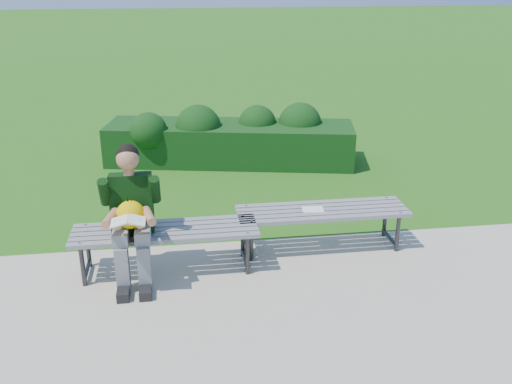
% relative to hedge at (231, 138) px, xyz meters
% --- Properties ---
extents(ground, '(80.00, 80.00, 0.00)m').
position_rel_hedge_xyz_m(ground, '(-0.51, -2.84, -0.39)').
color(ground, '#157117').
rests_on(ground, ground).
extents(walkway, '(30.00, 3.50, 0.02)m').
position_rel_hedge_xyz_m(walkway, '(-0.51, -4.59, -0.38)').
color(walkway, '#A69F8C').
rests_on(walkway, ground).
extents(hedge, '(3.88, 1.68, 0.92)m').
position_rel_hedge_xyz_m(hedge, '(0.00, 0.00, 0.00)').
color(hedge, '#0F360F').
rests_on(hedge, ground).
extents(bench_left, '(1.80, 0.50, 0.46)m').
position_rel_hedge_xyz_m(bench_left, '(-0.98, -3.37, 0.03)').
color(bench_left, slate).
rests_on(bench_left, walkway).
extents(bench_right, '(1.80, 0.50, 0.46)m').
position_rel_hedge_xyz_m(bench_right, '(0.65, -3.11, 0.03)').
color(bench_right, slate).
rests_on(bench_right, walkway).
extents(seated_boy, '(0.56, 0.76, 1.31)m').
position_rel_hedge_xyz_m(seated_boy, '(-1.28, -3.47, 0.33)').
color(seated_boy, gray).
rests_on(seated_boy, walkway).
extents(paper_sheet, '(0.23, 0.18, 0.01)m').
position_rel_hedge_xyz_m(paper_sheet, '(0.55, -3.11, 0.09)').
color(paper_sheet, white).
rests_on(paper_sheet, bench_right).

